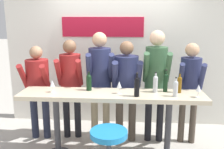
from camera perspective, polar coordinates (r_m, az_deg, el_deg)
name	(u,v)px	position (r m, az deg, el deg)	size (l,w,h in m)	color
back_wall	(117,53)	(4.76, 1.10, 4.95)	(4.22, 0.12, 2.74)	silver
tasting_table	(112,103)	(3.58, -0.09, -6.64)	(2.62, 0.52, 0.99)	beige
bar_stool	(109,148)	(3.19, -0.73, -16.48)	(0.48, 0.48, 0.70)	#333338
person_far_left	(38,83)	(4.30, -16.59, -1.87)	(0.45, 0.53, 1.59)	#23283D
person_left	(71,78)	(4.19, -9.43, -0.90)	(0.45, 0.55, 1.69)	black
person_center_left	(100,75)	(4.05, -2.78, 0.00)	(0.48, 0.60, 1.81)	gray
person_center	(126,81)	(4.01, 3.28, -1.56)	(0.48, 0.57, 1.68)	#473D33
person_center_right	(156,74)	(4.03, 10.00, 0.13)	(0.42, 0.56, 1.84)	black
person_right	(190,82)	(4.14, 17.39, -1.68)	(0.43, 0.54, 1.66)	#473D33
wine_bottle_0	(179,84)	(3.64, 15.16, -2.04)	(0.06, 0.06, 0.29)	brown
wine_bottle_1	(176,88)	(3.44, 14.33, -2.94)	(0.06, 0.06, 0.27)	#B7BCC1
wine_bottle_2	(137,86)	(3.35, 5.71, -2.57)	(0.07, 0.07, 0.33)	black
wine_bottle_3	(166,82)	(3.63, 12.14, -1.63)	(0.06, 0.06, 0.33)	black
wine_bottle_4	(89,82)	(3.63, -5.30, -1.61)	(0.08, 0.08, 0.28)	black
wine_bottle_5	(155,83)	(3.58, 9.90, -1.95)	(0.07, 0.07, 0.30)	#B7BCC1
wine_glass_0	(119,85)	(3.47, 1.65, -2.40)	(0.07, 0.07, 0.18)	silver
wine_glass_1	(52,84)	(3.63, -13.51, -2.07)	(0.07, 0.07, 0.18)	silver
wine_glass_2	(199,88)	(3.50, 19.19, -3.00)	(0.07, 0.07, 0.18)	silver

